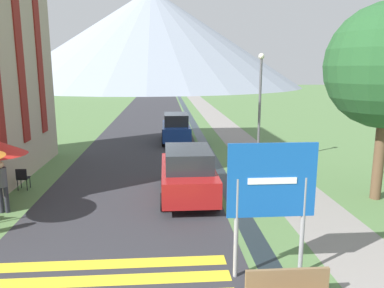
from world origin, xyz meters
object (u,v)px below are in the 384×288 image
object	(u,v)px
streetlamp	(260,100)
parked_car_far	(176,128)
person_standing_terrace	(2,183)
parked_car_near	(188,173)
cafe_chair_far_right	(23,177)
road_sign	(271,191)

from	to	relation	value
streetlamp	parked_car_far	bearing A→B (deg)	124.38
person_standing_terrace	parked_car_near	bearing A→B (deg)	9.85
parked_car_far	streetlamp	world-z (taller)	streetlamp
streetlamp	person_standing_terrace	bearing A→B (deg)	-149.65
parked_car_far	cafe_chair_far_right	world-z (taller)	parked_car_far
parked_car_near	person_standing_terrace	distance (m)	6.07
road_sign	cafe_chair_far_right	distance (m)	10.22
cafe_chair_far_right	person_standing_terrace	bearing A→B (deg)	-110.20
parked_car_far	cafe_chair_far_right	size ratio (longest dim) A/B	4.72
road_sign	streetlamp	bearing A→B (deg)	77.24
parked_car_near	streetlamp	xyz separation A→B (m)	(3.72, 4.64, 2.19)
parked_car_near	person_standing_terrace	size ratio (longest dim) A/B	2.52
parked_car_near	streetlamp	size ratio (longest dim) A/B	0.81
parked_car_far	person_standing_terrace	xyz separation A→B (m)	(-5.88, -11.25, 0.08)
road_sign	parked_car_far	xyz separation A→B (m)	(-1.56, 15.54, -1.07)
parked_car_near	parked_car_far	distance (m)	10.22
road_sign	parked_car_near	size ratio (longest dim) A/B	0.71
person_standing_terrace	streetlamp	xyz separation A→B (m)	(9.69, 5.68, 2.12)
person_standing_terrace	parked_car_far	bearing A→B (deg)	62.42
person_standing_terrace	streetlamp	bearing A→B (deg)	30.35
cafe_chair_far_right	person_standing_terrace	world-z (taller)	person_standing_terrace
cafe_chair_far_right	streetlamp	size ratio (longest dim) A/B	0.16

